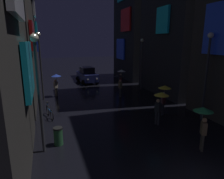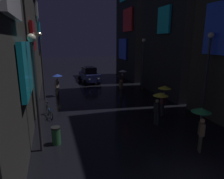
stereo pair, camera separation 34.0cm
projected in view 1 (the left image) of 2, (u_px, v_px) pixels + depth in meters
building_left_mid at (0, 5)px, 14.72m from camera, size 4.25×8.91×15.28m
building_left_far at (16, 22)px, 22.82m from camera, size 4.25×8.28×14.37m
building_right_far at (136, 24)px, 26.94m from camera, size 4.25×7.19×14.59m
pedestrian_far_right_yellow at (164, 92)px, 13.78m from camera, size 0.90×0.90×2.12m
pedestrian_midstreet_left_yellow at (160, 99)px, 12.05m from camera, size 0.90×0.90×2.12m
pedestrian_near_crossing_black at (119, 79)px, 18.31m from camera, size 0.90×0.90×2.12m
pedestrian_midstreet_centre_green at (203, 117)px, 9.29m from camera, size 0.90×0.90×2.12m
pedestrian_foreground_right_blue at (56, 79)px, 18.39m from camera, size 0.90×0.90×2.12m
pedestrian_foreground_left_clear at (121, 74)px, 21.36m from camera, size 0.90×0.90×2.12m
bicycle_parked_at_storefront at (50, 112)px, 13.61m from camera, size 0.44×1.79×0.96m
car_distant at (87, 75)px, 24.99m from camera, size 2.51×4.27×1.92m
streetlamp_right_far at (142, 58)px, 20.87m from camera, size 0.36×0.36×5.34m
streetlamp_left_far at (40, 59)px, 16.95m from camera, size 0.36×0.36×5.81m
streetlamp_right_near at (207, 67)px, 12.53m from camera, size 0.36×0.36×5.62m
streetlamp_left_near at (38, 81)px, 8.67m from camera, size 0.36×0.36×5.41m
trash_bin at (58, 136)px, 9.99m from camera, size 0.46×0.46×0.93m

